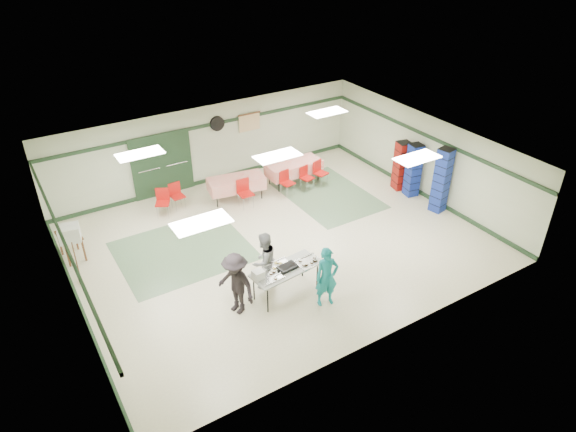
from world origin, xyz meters
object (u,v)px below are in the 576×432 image
crate_stack_red (402,166)px  volunteer_dark (236,284)px  dining_table_a (294,167)px  office_printer (69,233)px  volunteer_teal (327,277)px  dining_table_b (236,183)px  broom (76,261)px  printer_table (70,238)px  volunteer_grey (264,261)px  chair_c (319,170)px  serving_table (286,270)px  chair_b (286,180)px  crate_stack_blue_a (413,170)px  chair_a (305,175)px  chair_loose_a (176,193)px  chair_loose_b (163,199)px  crate_stack_blue_b (442,181)px  chair_d (244,190)px

crate_stack_red → volunteer_dark: bearing=-160.6°
dining_table_a → office_printer: office_printer is taller
dining_table_a → office_printer: 7.55m
volunteer_teal → volunteer_dark: volunteer_dark is taller
dining_table_b → broom: size_ratio=1.55×
printer_table → office_printer: (-0.00, -0.30, 0.32)m
printer_table → volunteer_teal: bearing=-52.6°
crate_stack_red → printer_table: size_ratio=1.94×
volunteer_grey → printer_table: 5.38m
dining_table_b → chair_c: chair_c is taller
volunteer_grey → serving_table: bearing=100.4°
chair_b → broom: 7.00m
dining_table_a → volunteer_dark: bearing=-133.4°
volunteer_dark → chair_c: size_ratio=1.86×
dining_table_b → volunteer_dark: bearing=-107.2°
chair_b → crate_stack_blue_a: size_ratio=0.47×
chair_a → chair_loose_a: chair_loose_a is taller
chair_c → chair_loose_b: chair_loose_b is taller
dining_table_a → crate_stack_blue_a: crate_stack_blue_a is taller
chair_a → crate_stack_blue_b: 4.40m
chair_c → office_printer: office_printer is taller
dining_table_a → crate_stack_blue_b: bearing=-54.5°
chair_d → chair_loose_a: bearing=152.5°
volunteer_dark → crate_stack_red: bearing=89.1°
chair_c → printer_table: size_ratio=1.00×
volunteer_dark → dining_table_a: (4.66, 4.88, -0.23)m
chair_c → broom: (-8.22, -1.21, 0.11)m
dining_table_b → serving_table: bearing=-93.5°
chair_b → dining_table_a: bearing=31.0°
volunteer_grey → dining_table_a: bearing=-147.3°
serving_table → chair_d: (1.14, 4.38, -0.14)m
chair_loose_b → printer_table: chair_loose_b is taller
chair_loose_b → crate_stack_red: bearing=9.4°
chair_loose_a → crate_stack_blue_a: (6.88, -3.27, 0.38)m
volunteer_grey → chair_loose_b: (-0.95, 4.66, -0.22)m
crate_stack_blue_b → crate_stack_blue_a: bearing=90.0°
volunteer_grey → chair_c: 5.75m
serving_table → volunteer_teal: size_ratio=1.17×
crate_stack_blue_b → volunteer_grey: bearing=-176.5°
chair_a → crate_stack_red: crate_stack_red is taller
volunteer_dark → chair_a: 6.42m
volunteer_teal → chair_b: volunteer_teal is taller
office_printer → broom: size_ratio=0.43×
crate_stack_blue_b → chair_c: bearing=122.3°
volunteer_dark → dining_table_b: 5.47m
chair_loose_b → crate_stack_blue_a: 8.02m
serving_table → chair_loose_a: bearing=91.5°
dining_table_b → volunteer_teal: bearing=-85.6°
dining_table_a → chair_a: bearing=-80.4°
chair_a → chair_d: bearing=166.5°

